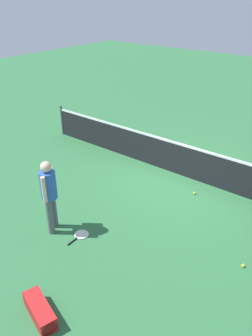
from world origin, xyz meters
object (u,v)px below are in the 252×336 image
Objects in this scene: player_near_side at (49,191)px; tennis_racket_near_player at (81,235)px; tennis_ball_near_player at (243,266)px; tennis_racket_far_player at (232,161)px; tennis_ball_baseline at (194,193)px; equipment_bag at (41,312)px.

player_near_side is 1.20m from tennis_racket_near_player.
tennis_racket_near_player is 8.91× the size of tennis_ball_near_player.
tennis_racket_far_player is 2.38m from tennis_ball_baseline.
equipment_bag is (-0.24, -7.26, 0.13)m from tennis_racket_far_player.
tennis_racket_near_player is 0.69× the size of equipment_bag.
player_near_side reaches higher than equipment_bag.
equipment_bag reaches higher than tennis_racket_near_player.
tennis_ball_near_player is at bearing -64.87° from tennis_racket_far_player.
player_near_side is at bearing 134.08° from equipment_bag.
tennis_racket_far_player is 4.55m from tennis_ball_near_player.
equipment_bag is at bearing -62.61° from tennis_racket_near_player.
tennis_ball_near_player is (1.93, -4.12, 0.02)m from tennis_racket_far_player.
tennis_ball_baseline is (1.16, 3.02, 0.02)m from tennis_racket_near_player.
player_near_side is 2.89× the size of tennis_racket_near_player.
tennis_racket_far_player is 7.27m from equipment_bag.
tennis_ball_baseline reaches higher than tennis_racket_far_player.
tennis_racket_near_player is at bearing 18.98° from player_near_side.
tennis_ball_near_player is 3.82m from equipment_bag.
player_near_side reaches higher than tennis_ball_baseline.
tennis_racket_far_player is at bearing 89.13° from tennis_ball_baseline.
equipment_bag reaches higher than tennis_racket_far_player.
tennis_racket_near_player is at bearing -157.72° from tennis_ball_near_player.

